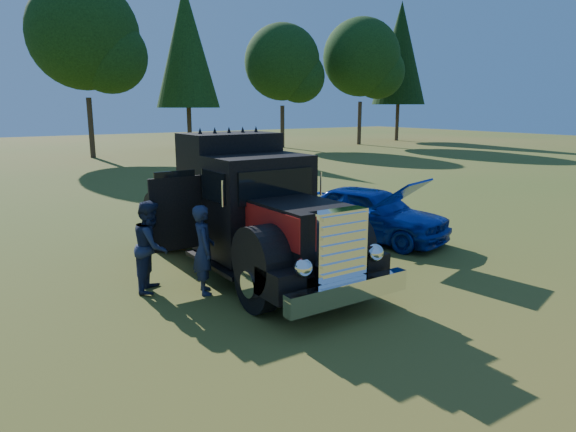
% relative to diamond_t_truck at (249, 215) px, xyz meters
% --- Properties ---
extents(ground, '(120.00, 120.00, 0.00)m').
position_rel_diamond_t_truck_xyz_m(ground, '(-0.57, -1.69, -1.28)').
color(ground, '#345719').
rests_on(ground, ground).
extents(diamond_t_truck, '(3.38, 7.16, 3.00)m').
position_rel_diamond_t_truck_xyz_m(diamond_t_truck, '(0.00, 0.00, 0.00)').
color(diamond_t_truck, black).
rests_on(diamond_t_truck, ground).
extents(hotrod_coupe, '(2.90, 4.63, 1.89)m').
position_rel_diamond_t_truck_xyz_m(hotrod_coupe, '(4.13, 0.61, -0.54)').
color(hotrod_coupe, '#0E08BA').
rests_on(hotrod_coupe, ground).
extents(spectator_near, '(0.58, 0.73, 1.75)m').
position_rel_diamond_t_truck_xyz_m(spectator_near, '(-1.39, -0.66, -0.40)').
color(spectator_near, '#20324C').
rests_on(spectator_near, ground).
extents(spectator_far, '(1.05, 1.11, 1.81)m').
position_rel_diamond_t_truck_xyz_m(spectator_far, '(-2.18, 0.06, -0.38)').
color(spectator_far, '#202F4C').
rests_on(spectator_far, ground).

